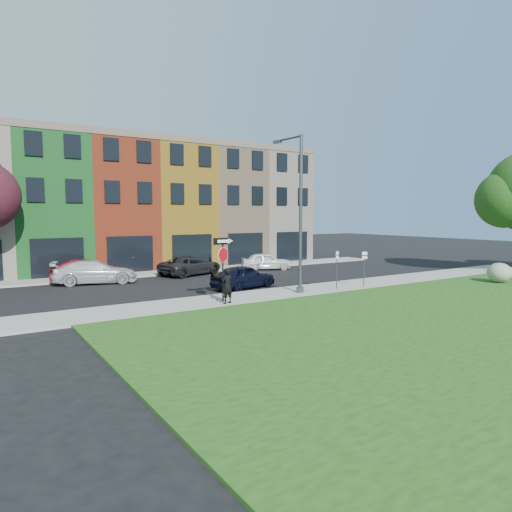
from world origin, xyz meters
TOP-DOWN VIEW (x-y plane):
  - ground at (0.00, 0.00)m, footprint 120.00×120.00m
  - sidewalk_near at (2.00, 3.00)m, footprint 40.00×3.00m
  - sidewalk_far at (-3.00, 15.00)m, footprint 40.00×2.40m
  - rowhouse_block at (-2.50, 21.18)m, footprint 30.00×10.12m
  - stop_sign at (-4.63, 2.60)m, footprint 1.05×0.11m
  - man at (-4.80, 1.90)m, footprint 0.84×0.74m
  - sedan_near at (-1.48, 5.87)m, footprint 3.40×4.87m
  - parked_car_red at (-8.67, 13.31)m, footprint 3.80×5.27m
  - parked_car_silver at (-8.40, 12.66)m, footprint 4.29×6.04m
  - parked_car_dark at (-1.53, 13.16)m, footprint 5.20×6.26m
  - parked_car_white at (4.85, 12.79)m, footprint 4.56×5.17m
  - street_lamp at (0.08, 2.64)m, footprint 0.40×2.58m
  - parking_sign_a at (2.59, 2.22)m, footprint 0.31×0.14m
  - parking_sign_b at (4.44, 1.89)m, footprint 0.30×0.15m
  - shrub at (13.04, -1.42)m, footprint 1.47×1.47m

SIDE VIEW (x-z plane):
  - ground at x=0.00m, z-range 0.00..0.00m
  - sidewalk_near at x=2.00m, z-range 0.00..0.12m
  - sidewalk_far at x=-3.00m, z-range 0.00..0.12m
  - parked_car_white at x=4.85m, z-range 0.00..1.36m
  - parked_car_dark at x=-1.53m, z-range 0.00..1.36m
  - sedan_near at x=-1.48m, z-range 0.00..1.42m
  - shrub at x=13.04m, z-range 0.10..1.35m
  - parked_car_red at x=-8.67m, z-range 0.00..1.48m
  - parked_car_silver at x=-8.40m, z-range 0.00..1.49m
  - man at x=-4.80m, z-range 0.12..1.84m
  - parking_sign_b at x=4.44m, z-range 0.39..2.57m
  - parking_sign_a at x=2.59m, z-range 0.40..2.68m
  - stop_sign at x=-4.63m, z-range 0.78..3.92m
  - street_lamp at x=0.08m, z-range 0.15..8.71m
  - rowhouse_block at x=-2.50m, z-range -0.01..9.99m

